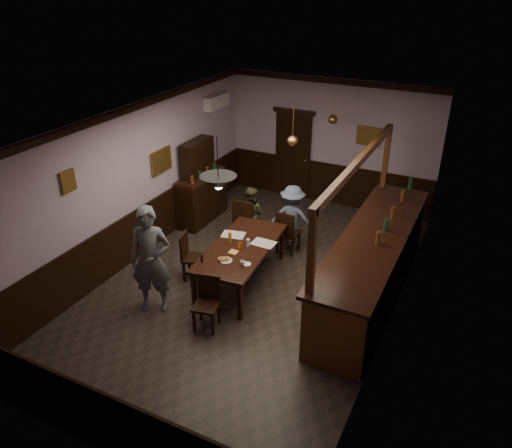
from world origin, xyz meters
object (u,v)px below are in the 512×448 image
Objects in this scene: chair_near at (207,300)px; soda_can at (240,246)px; bar_counter at (372,263)px; pendant_iron at (218,183)px; coffee_cup at (243,263)px; pendant_brass_mid at (293,141)px; dining_table at (241,249)px; chair_far_right at (287,231)px; chair_far_left at (245,221)px; pendant_brass_far at (333,120)px; person_seated_right at (292,218)px; person_standing at (151,260)px; chair_side at (190,254)px; person_seated_left at (251,214)px; sideboard at (201,189)px.

soda_can is at bearing 81.09° from chair_near.
pendant_iron is (-2.13, -1.49, 1.66)m from bar_counter.
pendant_brass_mid is at bearing 85.88° from coffee_cup.
dining_table is 2.44× the size of chair_far_right.
pendant_brass_far reaches higher than chair_far_left.
pendant_iron is 1.02× the size of pendant_brass_mid.
soda_can is 0.15× the size of pendant_brass_mid.
soda_can reaches higher than coffee_cup.
bar_counter reaches higher than person_seated_right.
dining_table is 1.61m from person_seated_right.
person_seated_right is 1.65× the size of pendant_iron.
person_standing is at bearing 168.51° from chair_near.
chair_far_right is at bearing -53.87° from chair_side.
chair_side is 0.67× the size of person_seated_right.
person_standing reaches higher than person_seated_left.
chair_far_left is 1.99m from coffee_cup.
coffee_cup is (1.27, 0.78, -0.14)m from person_standing.
pendant_brass_far is (0.40, 4.55, 1.81)m from chair_near.
bar_counter reaches higher than soda_can.
sideboard is 3.26m from pendant_brass_far.
chair_side is at bearing -62.67° from sideboard.
chair_side is (-1.00, 1.03, 0.01)m from chair_near.
person_seated_left is at bearing 105.60° from pendant_iron.
person_seated_right is 1.68× the size of pendant_brass_mid.
person_seated_left is 0.27× the size of bar_counter.
chair_far_left is 0.24× the size of bar_counter.
pendant_iron reaches higher than person_seated_right.
bar_counter is (2.77, -0.82, 0.03)m from person_seated_left.
pendant_iron is at bearing 103.31° from chair_far_left.
soda_can is at bearing -68.88° from dining_table.
person_standing is 1.50m from coffee_cup.
sideboard is at bearing 171.58° from pendant_brass_mid.
pendant_brass_mid reaches higher than coffee_cup.
pendant_brass_far reaches higher than chair_side.
pendant_iron is at bearing -51.91° from sideboard.
sideboard reaches higher than person_seated_left.
pendant_iron is at bearing -95.84° from pendant_brass_mid.
chair_far_right is at bearing -95.04° from pendant_brass_far.
chair_far_left is 2.61m from person_standing.
chair_near is 1.08× the size of pendant_iron.
soda_can is at bearing -43.50° from sideboard.
chair_near is at bearing -56.38° from sideboard.
chair_far_right is at bearing -13.08° from sideboard.
soda_can is at bearing 80.60° from chair_far_right.
soda_can is (0.61, -1.60, 0.21)m from person_seated_left.
coffee_cup is 0.54m from soda_can.
chair_far_right is at bearing 72.97° from chair_near.
chair_far_left reaches higher than dining_table.
chair_side is 0.49× the size of person_standing.
dining_table is at bearing -98.85° from pendant_brass_far.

